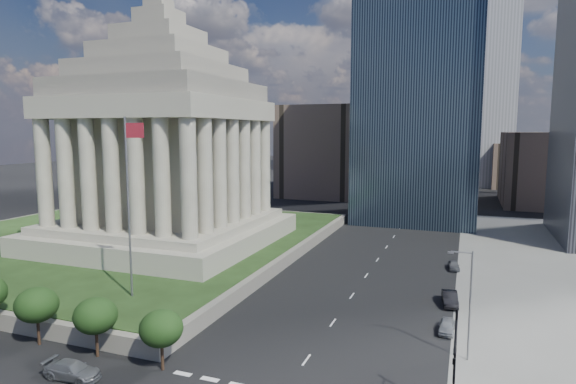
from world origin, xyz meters
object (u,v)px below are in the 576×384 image
at_px(war_memorial, 163,124).
at_px(flagpole, 129,197).
at_px(parked_sedan_near, 447,326).
at_px(street_lamp_north, 468,299).
at_px(parked_sedan_far, 454,265).
at_px(parked_sedan_mid, 450,298).
at_px(suv_grey, 72,370).
at_px(traffic_signal_ne, 455,358).

bearing_deg(war_memorial, flagpole, -63.11).
bearing_deg(parked_sedan_near, street_lamp_north, -70.96).
height_order(war_memorial, parked_sedan_far, war_memorial).
bearing_deg(parked_sedan_mid, suv_grey, -141.65).
bearing_deg(parked_sedan_near, war_memorial, 160.43).
relative_size(flagpole, traffic_signal_ne, 2.50).
distance_m(suv_grey, parked_sedan_near, 35.22).
bearing_deg(suv_grey, parked_sedan_mid, -47.35).
xyz_separation_m(flagpole, traffic_signal_ne, (34.33, -10.30, -7.86)).
height_order(flagpole, parked_sedan_far, flagpole).
bearing_deg(parked_sedan_mid, flagpole, -162.66).
bearing_deg(parked_sedan_near, parked_sedan_far, 91.25).
bearing_deg(parked_sedan_mid, war_memorial, 161.92).
distance_m(flagpole, parked_sedan_near, 36.21).
distance_m(war_memorial, street_lamp_north, 54.92).
bearing_deg(parked_sedan_far, parked_sedan_mid, -97.21).
bearing_deg(war_memorial, parked_sedan_mid, -11.17).
height_order(traffic_signal_ne, parked_sedan_mid, traffic_signal_ne).
relative_size(street_lamp_north, parked_sedan_near, 2.64).
distance_m(traffic_signal_ne, suv_grey, 30.16).
relative_size(suv_grey, parked_sedan_near, 1.31).
bearing_deg(parked_sedan_far, street_lamp_north, -93.67).
height_order(war_memorial, parked_sedan_mid, war_memorial).
xyz_separation_m(suv_grey, parked_sedan_near, (28.60, 20.55, -0.07)).
bearing_deg(flagpole, parked_sedan_near, 11.36).
bearing_deg(parked_sedan_mid, street_lamp_north, -89.48).
xyz_separation_m(parked_sedan_near, parked_sedan_far, (0.00, 23.87, -0.00)).
xyz_separation_m(flagpole, parked_sedan_near, (33.33, 6.70, -12.47)).
bearing_deg(suv_grey, flagpole, 16.21).
bearing_deg(street_lamp_north, war_memorial, 154.08).
bearing_deg(parked_sedan_far, suv_grey, -129.99).
bearing_deg(street_lamp_north, suv_grey, -153.98).
bearing_deg(parked_sedan_far, traffic_signal_ne, -95.81).
height_order(war_memorial, traffic_signal_ne, war_memorial).
height_order(parked_sedan_mid, parked_sedan_far, parked_sedan_mid).
bearing_deg(flagpole, parked_sedan_far, 42.52).
distance_m(street_lamp_north, parked_sedan_far, 30.04).
xyz_separation_m(street_lamp_north, parked_sedan_far, (-1.83, 29.56, -5.02)).
relative_size(flagpole, suv_grey, 4.03).
relative_size(flagpole, street_lamp_north, 2.00).
distance_m(parked_sedan_near, parked_sedan_mid, 8.32).
xyz_separation_m(war_memorial, parked_sedan_mid, (45.50, -8.99, -20.62)).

